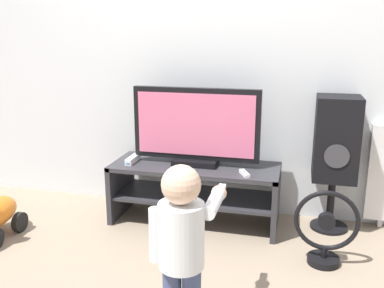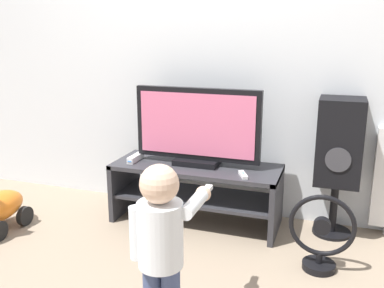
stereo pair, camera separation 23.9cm
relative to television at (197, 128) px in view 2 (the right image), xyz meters
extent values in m
plane|color=gray|center=(0.00, -0.25, -0.69)|extent=(16.00, 16.00, 0.00)
cube|color=silver|center=(0.00, 0.29, 0.61)|extent=(10.00, 0.06, 2.60)
cube|color=#2D2D33|center=(0.00, -0.02, -0.28)|extent=(1.18, 0.45, 0.03)
cube|color=#2D2D33|center=(0.00, -0.02, -0.50)|extent=(1.14, 0.41, 0.02)
cube|color=#2D2D33|center=(-0.57, -0.02, -0.48)|extent=(0.04, 0.45, 0.43)
cube|color=#2D2D33|center=(0.57, -0.02, -0.48)|extent=(0.04, 0.45, 0.43)
cube|color=black|center=(0.00, 0.00, -0.25)|extent=(0.31, 0.20, 0.04)
cube|color=black|center=(0.00, 0.00, 0.03)|extent=(0.89, 0.05, 0.50)
cube|color=#D8668C|center=(0.00, -0.03, 0.03)|extent=(0.82, 0.01, 0.43)
cube|color=white|center=(-0.45, -0.07, -0.24)|extent=(0.05, 0.19, 0.04)
cube|color=#3F8CE5|center=(-0.45, -0.16, -0.24)|extent=(0.03, 0.00, 0.01)
cube|color=white|center=(0.37, -0.16, -0.26)|extent=(0.09, 0.13, 0.02)
cylinder|color=#337FD8|center=(0.37, -0.16, -0.24)|extent=(0.01, 0.01, 0.00)
cylinder|color=white|center=(0.22, -1.18, -0.22)|extent=(0.20, 0.20, 0.30)
sphere|color=beige|center=(0.22, -1.18, 0.02)|extent=(0.17, 0.17, 0.17)
cylinder|color=white|center=(0.11, -1.18, -0.23)|extent=(0.06, 0.06, 0.25)
cylinder|color=white|center=(0.34, -1.05, -0.10)|extent=(0.06, 0.25, 0.06)
sphere|color=beige|center=(0.34, -0.93, -0.10)|extent=(0.08, 0.08, 0.08)
cube|color=white|center=(0.34, -0.89, -0.10)|extent=(0.03, 0.13, 0.02)
cylinder|color=black|center=(0.94, 0.10, -0.68)|extent=(0.26, 0.26, 0.02)
cylinder|color=black|center=(0.94, 0.10, -0.51)|extent=(0.05, 0.05, 0.37)
cube|color=black|center=(0.94, 0.10, -0.04)|extent=(0.28, 0.28, 0.57)
cylinder|color=#38383D|center=(0.94, -0.05, -0.13)|extent=(0.16, 0.01, 0.16)
cylinder|color=black|center=(0.88, -0.41, -0.67)|extent=(0.19, 0.19, 0.04)
cylinder|color=black|center=(0.88, -0.41, -0.62)|extent=(0.04, 0.04, 0.06)
torus|color=black|center=(0.88, -0.41, -0.42)|extent=(0.37, 0.03, 0.37)
cylinder|color=black|center=(0.88, -0.41, -0.42)|extent=(0.10, 0.05, 0.10)
cylinder|color=black|center=(-1.13, -0.48, -0.63)|extent=(0.04, 0.14, 0.14)
camera|label=1|loc=(0.69, -2.82, 0.64)|focal=40.00mm
camera|label=2|loc=(0.92, -2.75, 0.64)|focal=40.00mm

